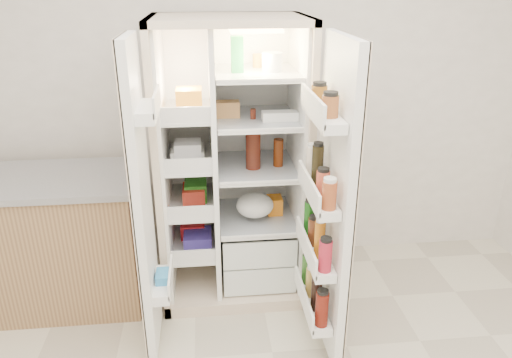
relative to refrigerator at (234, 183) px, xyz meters
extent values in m
cube|color=white|center=(0.16, 0.35, 0.61)|extent=(4.00, 0.02, 2.70)
cube|color=beige|center=(-0.02, 0.28, 0.16)|extent=(0.92, 0.04, 1.80)
cube|color=beige|center=(-0.46, -0.05, 0.16)|extent=(0.04, 0.70, 1.80)
cube|color=beige|center=(0.42, -0.05, 0.16)|extent=(0.04, 0.70, 1.80)
cube|color=beige|center=(-0.02, -0.05, 1.04)|extent=(0.92, 0.70, 0.04)
cube|color=beige|center=(-0.02, -0.05, -0.70)|extent=(0.92, 0.70, 0.08)
cube|color=white|center=(-0.02, 0.25, 0.18)|extent=(0.84, 0.02, 1.68)
cube|color=white|center=(-0.43, -0.05, 0.18)|extent=(0.02, 0.62, 1.68)
cube|color=white|center=(0.39, -0.05, 0.18)|extent=(0.02, 0.62, 1.68)
cube|color=white|center=(-0.13, -0.05, 0.18)|extent=(0.03, 0.62, 1.68)
cube|color=white|center=(0.14, -0.07, -0.56)|extent=(0.47, 0.52, 0.19)
cube|color=white|center=(0.14, -0.07, -0.36)|extent=(0.47, 0.52, 0.19)
cube|color=#FFD18C|center=(0.14, 0.00, 0.98)|extent=(0.30, 0.30, 0.02)
cube|color=white|center=(-0.28, -0.05, -0.39)|extent=(0.28, 0.58, 0.02)
cube|color=white|center=(-0.28, -0.05, -0.09)|extent=(0.28, 0.58, 0.02)
cube|color=white|center=(-0.28, -0.05, 0.21)|extent=(0.28, 0.58, 0.02)
cube|color=white|center=(-0.28, -0.05, 0.51)|extent=(0.28, 0.58, 0.02)
cube|color=silver|center=(0.14, -0.05, -0.22)|extent=(0.49, 0.58, 0.01)
cube|color=silver|center=(0.14, -0.05, 0.14)|extent=(0.49, 0.58, 0.01)
cube|color=silver|center=(0.14, -0.05, 0.46)|extent=(0.49, 0.58, 0.02)
cube|color=silver|center=(0.14, -0.05, 0.74)|extent=(0.49, 0.58, 0.02)
cube|color=red|center=(-0.28, -0.05, -0.33)|extent=(0.16, 0.20, 0.10)
cube|color=#308A25|center=(-0.28, -0.05, -0.02)|extent=(0.14, 0.18, 0.12)
cube|color=silver|center=(-0.28, -0.05, 0.25)|extent=(0.20, 0.22, 0.07)
cube|color=#F7A129|center=(-0.28, -0.05, 0.59)|extent=(0.15, 0.16, 0.14)
cube|color=#4938AA|center=(-0.28, -0.05, -0.34)|extent=(0.18, 0.20, 0.09)
cube|color=red|center=(-0.28, -0.05, -0.03)|extent=(0.14, 0.18, 0.10)
cube|color=white|center=(-0.28, -0.05, 0.28)|extent=(0.16, 0.16, 0.12)
sphere|color=orange|center=(0.01, -0.15, -0.62)|extent=(0.07, 0.07, 0.07)
sphere|color=orange|center=(0.10, -0.11, -0.62)|extent=(0.07, 0.07, 0.07)
sphere|color=orange|center=(0.20, -0.15, -0.62)|extent=(0.07, 0.07, 0.07)
sphere|color=orange|center=(0.06, -0.01, -0.62)|extent=(0.07, 0.07, 0.07)
ellipsoid|color=#427928|center=(0.14, -0.05, -0.34)|extent=(0.26, 0.24, 0.11)
cylinder|color=#4F1B11|center=(0.12, -0.10, 0.29)|extent=(0.09, 0.09, 0.29)
cylinder|color=#63250B|center=(0.28, -0.08, 0.23)|extent=(0.06, 0.06, 0.18)
cube|color=#25883D|center=(0.03, -0.09, 0.85)|extent=(0.07, 0.07, 0.20)
cylinder|color=silver|center=(0.23, -0.08, 0.80)|extent=(0.12, 0.12, 0.11)
cylinder|color=#BC822B|center=(0.16, 0.08, 0.78)|extent=(0.06, 0.06, 0.08)
cube|color=white|center=(0.27, -0.15, 0.49)|extent=(0.21, 0.09, 0.05)
cube|color=tan|center=(-0.04, -0.04, 0.51)|extent=(0.16, 0.09, 0.10)
ellipsoid|color=silver|center=(0.12, -0.12, -0.14)|extent=(0.24, 0.22, 0.15)
cube|color=orange|center=(0.27, -0.03, -0.16)|extent=(0.10, 0.12, 0.12)
cube|color=white|center=(-0.52, -0.60, 0.16)|extent=(0.05, 0.40, 1.72)
cube|color=beige|center=(-0.54, -0.60, 0.16)|extent=(0.01, 0.40, 1.72)
cube|color=white|center=(-0.45, -0.60, -0.34)|extent=(0.09, 0.32, 0.06)
cube|color=white|center=(-0.45, -0.60, 0.66)|extent=(0.09, 0.32, 0.06)
cube|color=#338CCC|center=(-0.45, -0.60, -0.31)|extent=(0.07, 0.12, 0.10)
cube|color=white|center=(0.48, -0.69, 0.16)|extent=(0.05, 0.58, 1.72)
cube|color=beige|center=(0.51, -0.69, 0.16)|extent=(0.01, 0.58, 1.72)
cube|color=white|center=(0.40, -0.69, -0.48)|extent=(0.11, 0.50, 0.05)
cube|color=white|center=(0.40, -0.69, -0.14)|extent=(0.11, 0.50, 0.05)
cube|color=white|center=(0.40, -0.69, 0.21)|extent=(0.11, 0.50, 0.05)
cube|color=white|center=(0.40, -0.69, 0.64)|extent=(0.11, 0.50, 0.05)
cylinder|color=#62130A|center=(0.40, -0.89, -0.36)|extent=(0.07, 0.07, 0.20)
cylinder|color=black|center=(0.40, -0.76, -0.35)|extent=(0.06, 0.06, 0.22)
cylinder|color=gold|center=(0.40, -0.63, -0.37)|extent=(0.06, 0.06, 0.18)
cylinder|color=#2F6923|center=(0.40, -0.50, -0.36)|extent=(0.06, 0.06, 0.19)
cylinder|color=#AF1D31|center=(0.40, -0.89, -0.03)|extent=(0.07, 0.07, 0.17)
cylinder|color=orange|center=(0.40, -0.76, -0.01)|extent=(0.06, 0.06, 0.21)
cylinder|color=#5E2D17|center=(0.40, -0.63, -0.04)|extent=(0.07, 0.07, 0.16)
cylinder|color=#195E15|center=(0.40, -0.50, -0.02)|extent=(0.06, 0.06, 0.20)
cylinder|color=#9B4521|center=(0.40, -0.89, 0.30)|extent=(0.07, 0.07, 0.14)
cylinder|color=#C34B32|center=(0.40, -0.76, 0.30)|extent=(0.07, 0.07, 0.14)
cylinder|color=black|center=(0.40, -0.63, 0.35)|extent=(0.06, 0.06, 0.23)
cylinder|color=#F5DFC9|center=(0.40, -0.50, 0.32)|extent=(0.06, 0.06, 0.18)
cylinder|color=brown|center=(0.40, -0.81, 0.71)|extent=(0.08, 0.08, 0.10)
cylinder|color=brown|center=(0.40, -0.59, 0.71)|extent=(0.08, 0.08, 0.10)
cube|color=#A27E51|center=(-1.21, -0.10, -0.32)|extent=(1.17, 0.61, 0.84)
cube|color=#97989D|center=(-1.21, -0.10, 0.12)|extent=(1.21, 0.65, 0.04)
camera|label=1|loc=(-0.17, -2.94, 1.26)|focal=34.00mm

